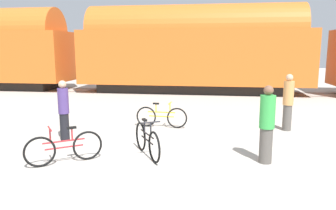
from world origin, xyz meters
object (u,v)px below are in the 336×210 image
Objects in this scene: person_in_purple at (64,110)px; person_in_green at (267,124)px; bicycle_maroon at (64,148)px; bicycle_yellow at (161,117)px; bicycle_black at (147,141)px; freight_train at (193,48)px; person_in_tan at (288,102)px.

person_in_green is (5.44, -1.11, 0.02)m from person_in_purple.
person_in_purple reaches higher than bicycle_maroon.
bicycle_maroon is at bearing -113.02° from bicycle_yellow.
bicycle_black is at bearing 23.91° from bicycle_maroon.
person_in_tan is (3.71, -8.88, -1.75)m from freight_train.
bicycle_maroon is at bearing 168.43° from person_in_purple.
person_in_tan is 1.05× the size of person_in_purple.
freight_train is 12.29m from bicycle_black.
bicycle_black is at bearing -149.11° from person_in_purple.
bicycle_black is 2.84m from person_in_green.
bicycle_maroon is 0.81× the size of person_in_green.
freight_train is 9.37m from bicycle_yellow.
person_in_green is at bearing 6.93° from person_in_tan.
bicycle_black is 0.89× the size of bicycle_yellow.
person_in_purple is 5.55m from person_in_green.
freight_train is 23.51× the size of person_in_tan.
person_in_tan is at bearing -109.22° from person_in_purple.
freight_train is 24.77× the size of person_in_purple.
freight_train is at bearing -131.50° from person_in_tan.
bicycle_yellow is 4.10m from person_in_tan.
bicycle_yellow is at bearing 114.10° from person_in_green.
person_in_purple is 0.96× the size of person_in_green.
bicycle_yellow is (1.60, 3.78, -0.01)m from bicycle_maroon.
bicycle_yellow is (-0.35, -9.08, -2.30)m from freight_train.
person_in_green is (4.55, 0.73, 0.53)m from bicycle_maroon.
person_in_purple reaches higher than bicycle_black.
freight_train is 23.77× the size of person_in_green.
bicycle_maroon reaches higher than bicycle_yellow.
person_in_green reaches higher than bicycle_black.
bicycle_black is at bearing -24.86° from person_in_tan.
freight_train reaches higher than bicycle_black.
bicycle_black is 2.89m from person_in_purple.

